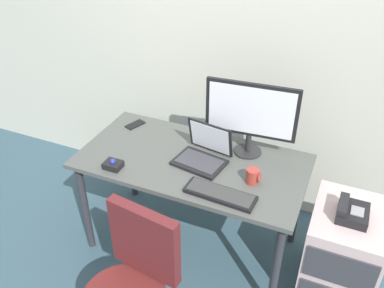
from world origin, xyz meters
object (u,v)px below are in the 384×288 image
desk_phone (351,212)px  keyboard (220,194)px  monitor_main (251,114)px  coffee_mug (253,176)px  trackball_mouse (113,165)px  cell_phone (135,125)px  laptop (203,153)px  file_cabinet (341,254)px

desk_phone → keyboard: keyboard is taller
monitor_main → desk_phone: bearing=-19.2°
keyboard → coffee_mug: (0.13, 0.19, 0.03)m
trackball_mouse → cell_phone: bearing=104.9°
coffee_mug → desk_phone: bearing=4.9°
desk_phone → coffee_mug: (-0.57, -0.05, 0.11)m
coffee_mug → cell_phone: 1.01m
coffee_mug → monitor_main: bearing=112.3°
coffee_mug → trackball_mouse: bearing=-166.3°
cell_phone → laptop: bearing=2.1°
laptop → cell_phone: size_ratio=2.45×
desk_phone → cell_phone: size_ratio=1.41×
monitor_main → cell_phone: monitor_main is taller
monitor_main → keyboard: 0.55m
cell_phone → file_cabinet: bearing=12.0°
file_cabinet → trackball_mouse: bearing=-169.3°
monitor_main → coffee_mug: bearing=-67.7°
keyboard → laptop: size_ratio=1.20×
file_cabinet → keyboard: 0.88m
keyboard → laptop: (-0.22, 0.28, 0.04)m
keyboard → cell_phone: bearing=149.7°
keyboard → coffee_mug: coffee_mug is taller
keyboard → cell_phone: keyboard is taller
desk_phone → cell_phone: cell_phone is taller
laptop → cell_phone: 0.65m
desk_phone → cell_phone: bearing=170.8°
coffee_mug → cell_phone: coffee_mug is taller
cell_phone → keyboard: bearing=-9.8°
file_cabinet → coffee_mug: bearing=-173.6°
desk_phone → cell_phone: (-1.54, 0.25, 0.07)m
keyboard → laptop: 0.36m
monitor_main → laptop: size_ratio=1.66×
file_cabinet → laptop: laptop is taller
coffee_mug → cell_phone: (-0.97, 0.30, -0.04)m
file_cabinet → trackball_mouse: size_ratio=5.93×
trackball_mouse → cell_phone: trackball_mouse is taller
keyboard → coffee_mug: 0.23m
laptop → trackball_mouse: laptop is taller
laptop → monitor_main: bearing=40.4°
file_cabinet → desk_phone: (-0.01, -0.02, 0.36)m
cell_phone → monitor_main: bearing=20.0°
file_cabinet → laptop: bearing=178.4°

